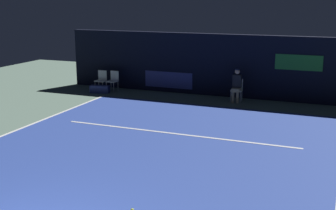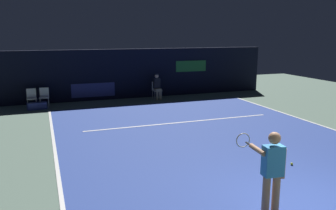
# 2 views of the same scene
# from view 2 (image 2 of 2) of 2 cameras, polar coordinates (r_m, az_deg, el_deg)

# --- Properties ---
(ground_plane) EXTENTS (29.01, 29.01, 0.00)m
(ground_plane) POSITION_cam_2_polar(r_m,az_deg,el_deg) (11.70, 6.13, -5.38)
(ground_plane) COLOR slate
(court_surface) EXTENTS (9.64, 12.08, 0.01)m
(court_surface) POSITION_cam_2_polar(r_m,az_deg,el_deg) (11.69, 6.13, -5.36)
(court_surface) COLOR #2D479E
(court_surface) RESTS_ON ground
(line_sideline_left) EXTENTS (0.10, 12.08, 0.01)m
(line_sideline_left) POSITION_cam_2_polar(r_m,az_deg,el_deg) (14.38, 23.48, -2.99)
(line_sideline_left) COLOR white
(line_sideline_left) RESTS_ON court_surface
(line_sideline_right) EXTENTS (0.10, 12.08, 0.01)m
(line_sideline_right) POSITION_cam_2_polar(r_m,az_deg,el_deg) (10.58, -17.97, -7.69)
(line_sideline_right) COLOR white
(line_sideline_right) RESTS_ON court_surface
(line_service) EXTENTS (7.52, 0.10, 0.01)m
(line_service) POSITION_cam_2_polar(r_m,az_deg,el_deg) (13.55, 2.20, -2.86)
(line_service) COLOR white
(line_service) RESTS_ON court_surface
(back_wall) EXTENTS (14.54, 0.33, 2.60)m
(back_wall) POSITION_cam_2_polar(r_m,az_deg,el_deg) (18.81, -4.59, 5.21)
(back_wall) COLOR black
(back_wall) RESTS_ON ground
(tennis_player) EXTENTS (0.53, 0.97, 1.73)m
(tennis_player) POSITION_cam_2_polar(r_m,az_deg,el_deg) (6.65, 16.57, -10.36)
(tennis_player) COLOR tan
(tennis_player) RESTS_ON ground
(line_judge_on_chair) EXTENTS (0.46, 0.54, 1.32)m
(line_judge_on_chair) POSITION_cam_2_polar(r_m,az_deg,el_deg) (18.24, -1.79, 3.10)
(line_judge_on_chair) COLOR white
(line_judge_on_chair) RESTS_ON ground
(courtside_chair_near) EXTENTS (0.45, 0.43, 0.88)m
(courtside_chair_near) POSITION_cam_2_polar(r_m,az_deg,el_deg) (17.39, -21.45, 1.24)
(courtside_chair_near) COLOR white
(courtside_chair_near) RESTS_ON ground
(courtside_chair_far) EXTENTS (0.48, 0.46, 0.88)m
(courtside_chair_far) POSITION_cam_2_polar(r_m,az_deg,el_deg) (17.46, -19.61, 1.41)
(courtside_chair_far) COLOR white
(courtside_chair_far) RESTS_ON ground
(tennis_ball) EXTENTS (0.07, 0.07, 0.07)m
(tennis_ball) POSITION_cam_2_polar(r_m,az_deg,el_deg) (9.85, 19.61, -9.07)
(tennis_ball) COLOR #CCE033
(tennis_ball) RESTS_ON court_surface
(equipment_bag) EXTENTS (0.89, 0.48, 0.32)m
(equipment_bag) POSITION_cam_2_polar(r_m,az_deg,el_deg) (16.93, -20.66, -0.15)
(equipment_bag) COLOR navy
(equipment_bag) RESTS_ON ground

